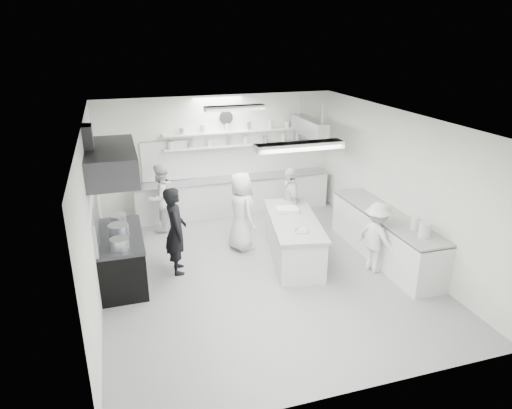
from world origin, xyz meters
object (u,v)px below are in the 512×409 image
object	(u,v)px
stove	(122,259)
right_counter	(385,236)
cook_stove	(176,231)
back_counter	(234,196)
cook_back	(161,198)
prep_island	(293,240)

from	to	relation	value
stove	right_counter	size ratio (longest dim) A/B	0.55
cook_stove	back_counter	bearing A→B (deg)	-32.50
right_counter	cook_stove	distance (m)	4.28
back_counter	cook_stove	size ratio (longest dim) A/B	2.87
back_counter	cook_back	bearing A→B (deg)	-161.35
stove	prep_island	size ratio (longest dim) A/B	0.78
back_counter	cook_back	xyz separation A→B (m)	(-1.92, -0.65, 0.36)
right_counter	prep_island	distance (m)	1.90
back_counter	cook_stove	world-z (taller)	cook_stove
right_counter	back_counter	bearing A→B (deg)	124.65
back_counter	right_counter	distance (m)	4.13
stove	right_counter	world-z (taller)	right_counter
stove	cook_back	size ratio (longest dim) A/B	1.10
prep_island	right_counter	bearing A→B (deg)	-4.52
prep_island	cook_stove	world-z (taller)	cook_stove
stove	right_counter	xyz separation A→B (m)	(5.25, -0.60, 0.02)
cook_stove	prep_island	bearing A→B (deg)	-92.11
right_counter	cook_stove	size ratio (longest dim) A/B	1.89
stove	cook_stove	world-z (taller)	cook_stove
cook_stove	cook_back	world-z (taller)	cook_stove
cook_back	right_counter	bearing A→B (deg)	113.19
right_counter	prep_island	size ratio (longest dim) A/B	1.44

